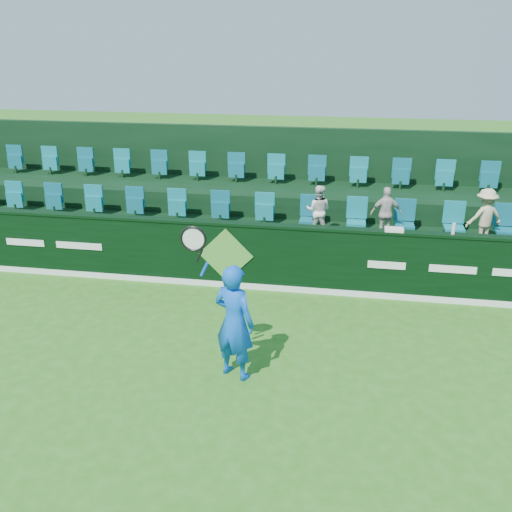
% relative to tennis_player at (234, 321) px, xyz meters
% --- Properties ---
extents(ground, '(60.00, 60.00, 0.00)m').
position_rel_tennis_player_xyz_m(ground, '(-0.81, -0.83, -0.90)').
color(ground, '#276718').
rests_on(ground, ground).
extents(sponsor_hoarding, '(16.00, 0.25, 1.35)m').
position_rel_tennis_player_xyz_m(sponsor_hoarding, '(-0.80, 3.17, -0.23)').
color(sponsor_hoarding, black).
rests_on(sponsor_hoarding, ground).
extents(stand_tier_front, '(16.00, 2.00, 0.80)m').
position_rel_tennis_player_xyz_m(stand_tier_front, '(-0.81, 4.27, -0.50)').
color(stand_tier_front, black).
rests_on(stand_tier_front, ground).
extents(stand_tier_back, '(16.00, 1.80, 1.30)m').
position_rel_tennis_player_xyz_m(stand_tier_back, '(-0.81, 6.17, -0.25)').
color(stand_tier_back, black).
rests_on(stand_tier_back, ground).
extents(stand_rear, '(16.00, 4.10, 2.60)m').
position_rel_tennis_player_xyz_m(stand_rear, '(-0.81, 6.62, 0.32)').
color(stand_rear, black).
rests_on(stand_rear, ground).
extents(seat_row_front, '(13.50, 0.50, 0.60)m').
position_rel_tennis_player_xyz_m(seat_row_front, '(-0.81, 4.67, 0.20)').
color(seat_row_front, '#115F71').
rests_on(seat_row_front, stand_tier_front).
extents(seat_row_back, '(13.50, 0.50, 0.60)m').
position_rel_tennis_player_xyz_m(seat_row_back, '(-0.81, 6.47, 0.70)').
color(seat_row_back, '#115F71').
rests_on(seat_row_back, stand_tier_back).
extents(tennis_player, '(1.16, 0.64, 2.41)m').
position_rel_tennis_player_xyz_m(tennis_player, '(0.00, 0.00, 0.00)').
color(tennis_player, blue).
rests_on(tennis_player, ground).
extents(spectator_left, '(0.56, 0.46, 1.07)m').
position_rel_tennis_player_xyz_m(spectator_left, '(0.90, 4.29, 0.43)').
color(spectator_left, white).
rests_on(spectator_left, stand_tier_front).
extents(spectator_middle, '(0.68, 0.36, 1.10)m').
position_rel_tennis_player_xyz_m(spectator_middle, '(2.28, 4.29, 0.45)').
color(spectator_middle, beige).
rests_on(spectator_middle, stand_tier_front).
extents(spectator_right, '(0.84, 0.65, 1.15)m').
position_rel_tennis_player_xyz_m(spectator_right, '(4.20, 4.29, 0.47)').
color(spectator_right, beige).
rests_on(spectator_right, stand_tier_front).
extents(towel, '(0.34, 0.22, 0.05)m').
position_rel_tennis_player_xyz_m(towel, '(2.38, 3.17, 0.47)').
color(towel, silver).
rests_on(towel, sponsor_hoarding).
extents(drinks_bottle, '(0.07, 0.07, 0.21)m').
position_rel_tennis_player_xyz_m(drinks_bottle, '(3.43, 3.17, 0.55)').
color(drinks_bottle, silver).
rests_on(drinks_bottle, sponsor_hoarding).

